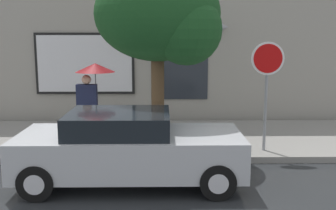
{
  "coord_description": "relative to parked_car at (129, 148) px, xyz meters",
  "views": [
    {
      "loc": [
        1.24,
        -7.58,
        2.8
      ],
      "look_at": [
        1.37,
        1.8,
        1.2
      ],
      "focal_mm": 42.89,
      "sensor_mm": 36.0,
      "label": 1
    }
  ],
  "objects": [
    {
      "name": "ground_plane",
      "position": [
        -0.59,
        0.15,
        -0.7
      ],
      "size": [
        60.0,
        60.0,
        0.0
      ],
      "primitive_type": "plane",
      "color": "#282B2D"
    },
    {
      "name": "building_facade",
      "position": [
        -0.6,
        5.64,
        2.78
      ],
      "size": [
        20.0,
        0.67,
        7.0
      ],
      "color": "#9E998E",
      "rests_on": "ground"
    },
    {
      "name": "sidewalk",
      "position": [
        -0.59,
        3.15,
        -0.63
      ],
      "size": [
        20.0,
        4.0,
        0.15
      ],
      "primitive_type": "cube",
      "color": "gray",
      "rests_on": "ground"
    },
    {
      "name": "stop_sign",
      "position": [
        3.05,
        1.69,
        1.24
      ],
      "size": [
        0.76,
        0.1,
        2.54
      ],
      "color": "gray",
      "rests_on": "sidewalk"
    },
    {
      "name": "street_tree",
      "position": [
        0.67,
        1.7,
        2.51
      ],
      "size": [
        2.84,
        2.41,
        4.22
      ],
      "color": "#4C3823",
      "rests_on": "sidewalk"
    },
    {
      "name": "parked_car",
      "position": [
        0.0,
        0.0,
        0.0
      ],
      "size": [
        4.24,
        1.9,
        1.4
      ],
      "color": "#B7BABF",
      "rests_on": "ground"
    },
    {
      "name": "pedestrian_with_umbrella",
      "position": [
        -1.1,
        2.53,
        1.03
      ],
      "size": [
        0.99,
        0.99,
        2.0
      ],
      "color": "black",
      "rests_on": "sidewalk"
    }
  ]
}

